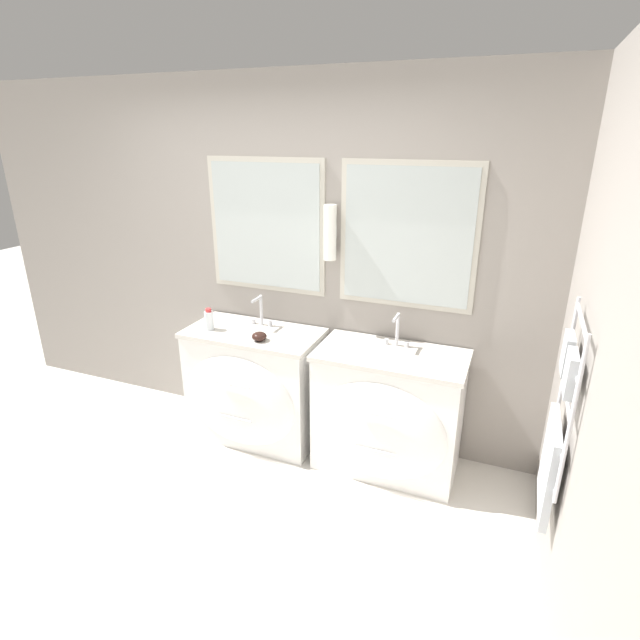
# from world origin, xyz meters

# --- Properties ---
(ground_plane) EXTENTS (16.00, 16.00, 0.00)m
(ground_plane) POSITION_xyz_m (0.00, 0.00, 0.00)
(ground_plane) COLOR silver
(wall_back) EXTENTS (5.39, 0.17, 2.60)m
(wall_back) POSITION_xyz_m (0.02, 1.67, 1.31)
(wall_back) COLOR gray
(wall_back) RESTS_ON ground_plane
(wall_right) EXTENTS (0.13, 3.46, 2.60)m
(wall_right) POSITION_xyz_m (1.92, 0.74, 1.29)
(wall_right) COLOR gray
(wall_right) RESTS_ON ground_plane
(vanity_left) EXTENTS (0.98, 0.58, 0.86)m
(vanity_left) POSITION_xyz_m (-0.12, 1.33, 0.44)
(vanity_left) COLOR white
(vanity_left) RESTS_ON ground_plane
(vanity_right) EXTENTS (0.98, 0.58, 0.86)m
(vanity_right) POSITION_xyz_m (0.90, 1.33, 0.44)
(vanity_right) COLOR white
(vanity_right) RESTS_ON ground_plane
(faucet_left) EXTENTS (0.17, 0.14, 0.23)m
(faucet_left) POSITION_xyz_m (-0.12, 1.49, 0.98)
(faucet_left) COLOR silver
(faucet_left) RESTS_ON vanity_left
(faucet_right) EXTENTS (0.17, 0.14, 0.23)m
(faucet_right) POSITION_xyz_m (0.90, 1.49, 0.98)
(faucet_right) COLOR silver
(faucet_right) RESTS_ON vanity_right
(toiletry_bottle) EXTENTS (0.07, 0.07, 0.16)m
(toiletry_bottle) POSITION_xyz_m (-0.43, 1.28, 0.94)
(toiletry_bottle) COLOR silver
(toiletry_bottle) RESTS_ON vanity_left
(amenity_bowl) EXTENTS (0.10, 0.10, 0.06)m
(amenity_bowl) POSITION_xyz_m (0.01, 1.23, 0.90)
(amenity_bowl) COLOR black
(amenity_bowl) RESTS_ON vanity_left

